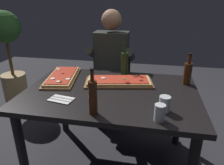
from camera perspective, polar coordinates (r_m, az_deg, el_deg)
ground_plane at (r=2.15m, az=-0.27°, el=-20.45°), size 6.40×6.40×0.00m
dining_table at (r=1.77m, az=-0.31°, el=-4.95°), size 1.40×0.96×0.74m
pizza_rectangular_front at (r=1.86m, az=1.84°, el=0.32°), size 0.63×0.37×0.05m
pizza_rectangular_left at (r=2.02m, az=-13.27°, el=1.51°), size 0.34×0.58×0.05m
wine_bottle_dark at (r=1.93m, az=19.71°, el=2.53°), size 0.07×0.07×0.28m
oil_bottle_amber at (r=2.06m, az=3.33°, el=5.29°), size 0.07×0.07×0.31m
vinegar_bottle_green at (r=1.35m, az=-5.19°, el=-3.79°), size 0.06×0.06×0.31m
tumbler_near_camera at (r=1.34m, az=12.73°, el=-7.94°), size 0.07×0.07×0.11m
tumbler_far_side at (r=1.45m, az=13.98°, el=-5.64°), size 0.08×0.08×0.11m
napkin_cutlery_set at (r=1.62m, az=-13.53°, el=-4.45°), size 0.20×0.14×0.01m
diner_chair at (r=2.63m, az=0.21°, el=0.63°), size 0.44×0.44×0.87m
seated_diner at (r=2.43m, az=-0.32°, el=5.22°), size 0.53×0.41×1.33m
potted_plant_corner at (r=3.38m, az=-26.20°, el=8.10°), size 0.44×0.44×1.29m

